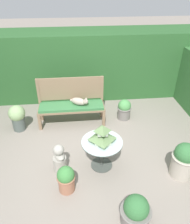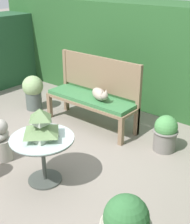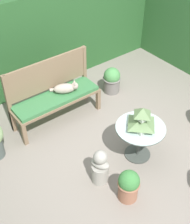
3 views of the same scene
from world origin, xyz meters
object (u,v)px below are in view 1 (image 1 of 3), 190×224
patio_table (102,147)px  potted_plant_table_far (66,179)px  pagoda_birdhouse (102,135)px  garden_bench (72,108)px  potted_plant_hedge_corner (124,109)px  garden_bust (60,159)px  potted_plant_table_near (136,211)px  cat (79,101)px  potted_plant_patio_mid (184,160)px  potted_plant_path_edge (17,117)px

patio_table → potted_plant_table_far: size_ratio=1.49×
pagoda_birdhouse → patio_table: bearing=-90.0°
garden_bench → potted_plant_hedge_corner: bearing=3.3°
potted_plant_table_far → garden_bust: bearing=104.8°
patio_table → potted_plant_table_near: (0.31, -1.04, -0.21)m
potted_plant_hedge_corner → cat: bearing=-175.8°
potted_plant_table_far → potted_plant_table_near: bearing=-33.5°
patio_table → potted_plant_table_far: 0.76m
cat → pagoda_birdhouse: pagoda_birdhouse is taller
pagoda_birdhouse → potted_plant_table_far: (-0.59, -0.44, -0.43)m
pagoda_birdhouse → potted_plant_patio_mid: size_ratio=0.55×
pagoda_birdhouse → potted_plant_path_edge: 2.04m
patio_table → garden_bust: (-0.70, -0.03, -0.17)m
patio_table → potted_plant_path_edge: bearing=142.8°
potted_plant_hedge_corner → potted_plant_table_far: bearing=-124.7°
cat → potted_plant_table_near: (0.62, -2.38, -0.33)m
pagoda_birdhouse → potted_plant_table_far: 0.86m
patio_table → potted_plant_patio_mid: potted_plant_patio_mid is taller
potted_plant_table_near → potted_plant_path_edge: potted_plant_path_edge is taller
potted_plant_table_near → potted_plant_hedge_corner: size_ratio=0.96×
cat → garden_bust: size_ratio=0.73×
garden_bench → patio_table: size_ratio=2.10×
potted_plant_table_near → cat: bearing=104.6°
potted_plant_hedge_corner → potted_plant_path_edge: (-2.30, -0.19, 0.08)m
garden_bust → potted_plant_table_near: size_ratio=1.17×
cat → pagoda_birdhouse: bearing=-49.6°
potted_plant_path_edge → potted_plant_patio_mid: bearing=-28.2°
garden_bench → cat: 0.23m
potted_plant_patio_mid → garden_bust: bearing=171.5°
potted_plant_table_far → patio_table: bearing=36.9°
potted_plant_hedge_corner → potted_plant_path_edge: potted_plant_path_edge is taller
potted_plant_path_edge → potted_plant_hedge_corner: bearing=4.8°
potted_plant_table_far → potted_plant_patio_mid: (1.86, 0.12, 0.08)m
potted_plant_patio_mid → garden_bench: bearing=136.5°
cat → pagoda_birdhouse: (0.31, -1.34, 0.13)m
pagoda_birdhouse → potted_plant_path_edge: (-1.60, 1.22, -0.35)m
pagoda_birdhouse → potted_plant_path_edge: pagoda_birdhouse is taller
pagoda_birdhouse → garden_bust: size_ratio=0.65×
garden_bench → patio_table: 1.43m
garden_bust → potted_plant_hedge_corner: size_ratio=1.11×
pagoda_birdhouse → garden_bust: 0.82m
pagoda_birdhouse → cat: bearing=103.0°
potted_plant_path_edge → pagoda_birdhouse: bearing=-37.2°
potted_plant_table_near → potted_plant_patio_mid: size_ratio=0.72×
potted_plant_table_near → potted_plant_patio_mid: 1.20m
patio_table → potted_plant_table_near: 1.11m
patio_table → potted_plant_patio_mid: bearing=-14.2°
potted_plant_path_edge → cat: bearing=5.3°
patio_table → garden_bust: bearing=-177.8°
cat → potted_plant_table_far: 1.83m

